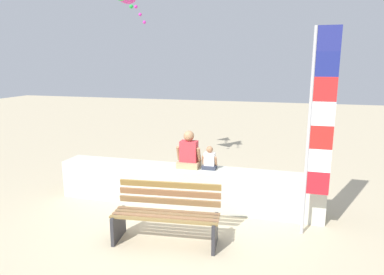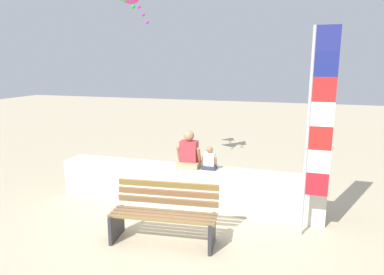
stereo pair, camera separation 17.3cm
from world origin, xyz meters
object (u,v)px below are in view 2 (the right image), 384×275
at_px(park_bench, 164,215).
at_px(person_adult, 189,153).
at_px(person_child, 209,160).
at_px(flag_banner, 317,123).

height_order(park_bench, person_adult, person_adult).
bearing_deg(person_adult, person_child, 0.05).
bearing_deg(person_child, person_adult, -179.95).
bearing_deg(person_adult, flag_banner, -17.04).
xyz_separation_m(park_bench, flag_banner, (2.17, 0.80, 1.43)).
xyz_separation_m(park_bench, person_adult, (-0.07, 1.48, 0.62)).
bearing_deg(park_bench, person_adult, 92.57).
distance_m(park_bench, flag_banner, 2.72).
height_order(park_bench, person_child, person_child).
bearing_deg(flag_banner, person_child, 159.44).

